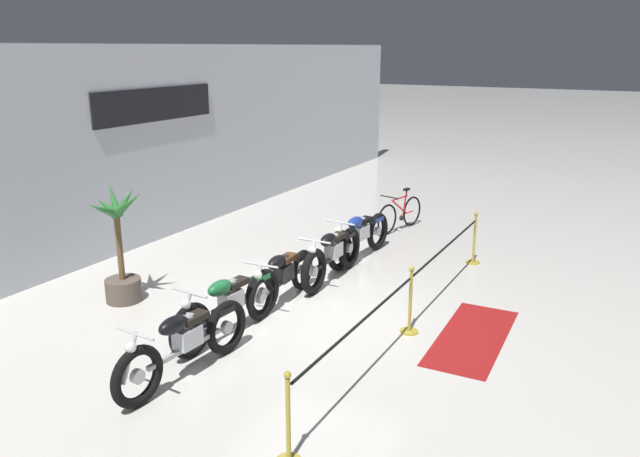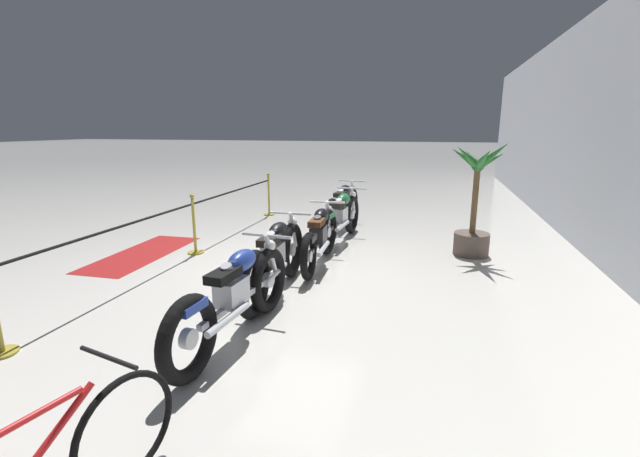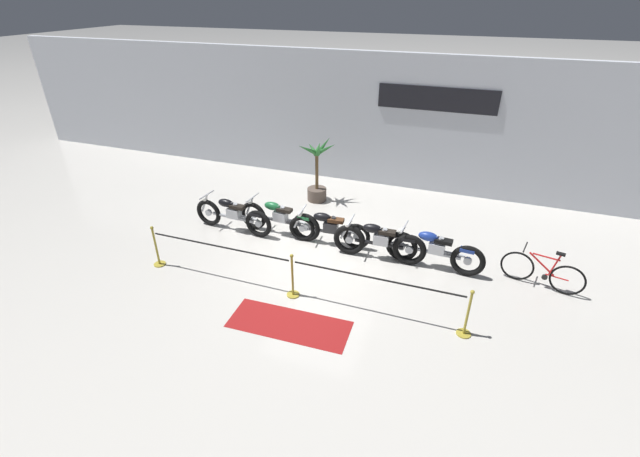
# 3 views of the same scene
# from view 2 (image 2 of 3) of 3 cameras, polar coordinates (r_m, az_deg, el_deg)

# --- Properties ---
(ground_plane) EXTENTS (120.00, 120.00, 0.00)m
(ground_plane) POSITION_cam_2_polar(r_m,az_deg,el_deg) (7.18, -5.44, -4.28)
(ground_plane) COLOR silver
(motorcycle_black_0) EXTENTS (2.38, 0.62, 0.96)m
(motorcycle_black_0) POSITION_cam_2_polar(r_m,az_deg,el_deg) (9.42, 3.03, 3.01)
(motorcycle_black_0) COLOR black
(motorcycle_black_0) RESTS_ON ground
(motorcycle_green_1) EXTENTS (2.40, 0.62, 0.97)m
(motorcycle_green_1) POSITION_cam_2_polar(r_m,az_deg,el_deg) (8.16, 2.80, 1.44)
(motorcycle_green_1) COLOR black
(motorcycle_green_1) RESTS_ON ground
(motorcycle_black_2) EXTENTS (2.16, 0.62, 0.93)m
(motorcycle_black_2) POSITION_cam_2_polar(r_m,az_deg,el_deg) (6.84, -0.10, -1.07)
(motorcycle_black_2) COLOR black
(motorcycle_black_2) RESTS_ON ground
(motorcycle_black_3) EXTENTS (2.29, 0.62, 0.98)m
(motorcycle_black_3) POSITION_cam_2_polar(r_m,az_deg,el_deg) (5.66, -6.04, -4.07)
(motorcycle_black_3) COLOR black
(motorcycle_black_3) RESTS_ON ground
(motorcycle_blue_4) EXTENTS (2.33, 0.62, 0.97)m
(motorcycle_blue_4) POSITION_cam_2_polar(r_m,az_deg,el_deg) (4.51, -11.25, -8.91)
(motorcycle_blue_4) COLOR black
(motorcycle_blue_4) RESTS_ON ground
(potted_palm_left_of_row) EXTENTS (1.16, 0.94, 2.02)m
(potted_palm_left_of_row) POSITION_cam_2_polar(r_m,az_deg,el_deg) (7.73, 19.91, 2.56)
(potted_palm_left_of_row) COLOR brown
(potted_palm_left_of_row) RESTS_ON ground
(stanchion_far_left) EXTENTS (7.13, 0.28, 1.05)m
(stanchion_far_left) POSITION_cam_2_polar(r_m,az_deg,el_deg) (8.76, -12.41, 3.36)
(stanchion_far_left) COLOR gold
(stanchion_far_left) RESTS_ON ground
(stanchion_mid_left) EXTENTS (0.28, 0.28, 1.05)m
(stanchion_mid_left) POSITION_cam_2_polar(r_m,az_deg,el_deg) (7.79, -16.38, -0.64)
(stanchion_mid_left) COLOR gold
(stanchion_mid_left) RESTS_ON ground
(floor_banner) EXTENTS (2.45, 1.00, 0.01)m
(floor_banner) POSITION_cam_2_polar(r_m,az_deg,el_deg) (8.14, -22.62, -3.11)
(floor_banner) COLOR maroon
(floor_banner) RESTS_ON ground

